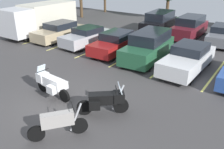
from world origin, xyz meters
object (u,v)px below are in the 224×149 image
object	(u,v)px
motorcycle_second	(105,100)
car_tan	(59,31)
car_far_grey	(224,35)
box_truck	(41,18)
car_silver	(87,37)
car_white	(188,58)
car_far_black	(159,23)
motorcycle_touring	(51,83)
motorcycle_third	(58,123)
car_far_maroon	(190,27)
car_green	(149,46)
car_red	(115,43)

from	to	relation	value
motorcycle_second	car_tan	world-z (taller)	car_tan
car_far_grey	box_truck	size ratio (longest dim) A/B	0.70
motorcycle_second	car_silver	distance (m)	9.80
car_white	car_far_black	bearing A→B (deg)	125.70
motorcycle_touring	box_truck	xyz separation A→B (m)	(-9.56, 7.53, 0.81)
motorcycle_third	car_far_grey	world-z (taller)	car_far_grey
car_tan	car_far_black	xyz separation A→B (m)	(5.85, 6.81, 0.26)
motorcycle_touring	car_far_black	bearing A→B (deg)	93.95
motorcycle_second	car_white	xyz separation A→B (m)	(1.24, 6.50, 0.10)
car_tan	car_far_maroon	bearing A→B (deg)	38.46
motorcycle_touring	car_green	distance (m)	7.18
box_truck	car_white	bearing A→B (deg)	-3.44
car_silver	car_white	bearing A→B (deg)	-3.40
car_red	car_green	distance (m)	2.60
car_far_maroon	box_truck	distance (m)	13.12
motorcycle_third	car_green	xyz separation A→B (m)	(-1.06, 8.99, 0.32)
motorcycle_touring	motorcycle_third	world-z (taller)	motorcycle_touring
car_red	car_green	world-z (taller)	car_green
car_silver	car_red	bearing A→B (deg)	-5.51
motorcycle_touring	motorcycle_third	bearing A→B (deg)	-37.79
motorcycle_third	car_silver	size ratio (longest dim) A/B	0.39
car_far_grey	box_truck	bearing A→B (deg)	-156.22
motorcycle_third	car_white	bearing A→B (deg)	79.04
car_white	car_far_black	world-z (taller)	car_far_black
car_tan	car_red	size ratio (longest dim) A/B	1.07
motorcycle_second	car_far_maroon	distance (m)	13.82
car_green	car_white	distance (m)	2.76
motorcycle_second	car_red	world-z (taller)	car_red
motorcycle_touring	car_tan	bearing A→B (deg)	133.85
car_silver	car_far_grey	xyz separation A→B (m)	(8.56, 6.62, 0.02)
car_white	car_far_grey	xyz separation A→B (m)	(0.46, 7.10, -0.03)
motorcycle_touring	car_silver	world-z (taller)	car_silver
car_tan	car_far_black	world-z (taller)	car_far_black
car_tan	car_silver	bearing A→B (deg)	1.83
car_green	motorcycle_third	bearing A→B (deg)	-83.29
motorcycle_touring	car_far_black	xyz separation A→B (m)	(-0.96, 13.90, 0.32)
car_silver	car_red	distance (m)	2.80
motorcycle_third	car_green	size ratio (longest dim) A/B	0.36
car_red	car_green	bearing A→B (deg)	2.43
car_red	car_far_black	xyz separation A→B (m)	(0.15, 6.98, 0.25)
car_far_grey	box_truck	world-z (taller)	box_truck
car_far_maroon	car_far_grey	bearing A→B (deg)	-3.62
motorcycle_touring	car_green	xyz separation A→B (m)	(1.48, 7.02, 0.25)
motorcycle_second	motorcycle_third	world-z (taller)	motorcycle_second
motorcycle_third	box_truck	distance (m)	15.40
car_tan	box_truck	bearing A→B (deg)	170.90
car_white	car_far_maroon	xyz separation A→B (m)	(-2.36, 7.27, 0.15)
car_green	car_far_maroon	distance (m)	6.96
car_green	box_truck	size ratio (longest dim) A/B	0.71
car_red	car_green	size ratio (longest dim) A/B	0.87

